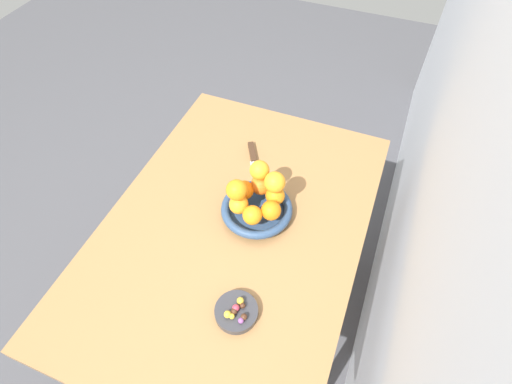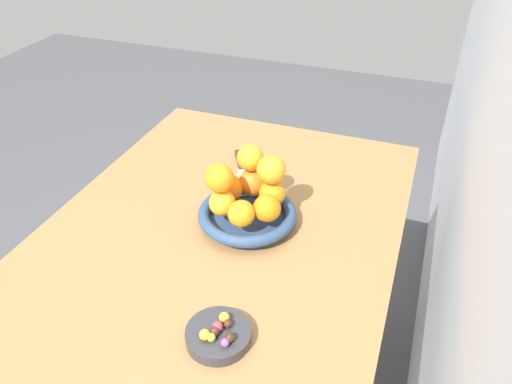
% 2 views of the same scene
% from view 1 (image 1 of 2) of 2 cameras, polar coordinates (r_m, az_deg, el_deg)
% --- Properties ---
extents(ground_plane, '(6.00, 6.00, 0.00)m').
position_cam_1_polar(ground_plane, '(1.87, -2.20, -17.76)').
color(ground_plane, '#4C4C51').
extents(wall_back, '(4.00, 0.05, 2.50)m').
position_cam_1_polar(wall_back, '(0.81, 30.98, 5.17)').
color(wall_back, silver).
rests_on(wall_back, ground_plane).
extents(dining_table, '(1.10, 0.76, 0.74)m').
position_cam_1_polar(dining_table, '(1.29, -3.07, -7.05)').
color(dining_table, '#9E7042').
rests_on(dining_table, ground_plane).
extents(fruit_bowl, '(0.22, 0.22, 0.04)m').
position_cam_1_polar(fruit_bowl, '(1.22, 0.11, -2.54)').
color(fruit_bowl, navy).
rests_on(fruit_bowl, dining_table).
extents(candy_dish, '(0.11, 0.11, 0.02)m').
position_cam_1_polar(candy_dish, '(1.07, -2.82, -16.72)').
color(candy_dish, '#333338').
rests_on(candy_dish, dining_table).
extents(orange_0, '(0.06, 0.06, 0.06)m').
position_cam_1_polar(orange_0, '(1.22, 0.73, 1.06)').
color(orange_0, orange).
rests_on(orange_0, fruit_bowl).
extents(orange_1, '(0.06, 0.06, 0.06)m').
position_cam_1_polar(orange_1, '(1.21, -1.84, 0.29)').
color(orange_1, orange).
rests_on(orange_1, fruit_bowl).
extents(orange_2, '(0.06, 0.06, 0.06)m').
position_cam_1_polar(orange_2, '(1.17, -2.47, -1.79)').
color(orange_2, orange).
rests_on(orange_2, fruit_bowl).
extents(orange_3, '(0.06, 0.06, 0.06)m').
position_cam_1_polar(orange_3, '(1.15, -0.52, -3.32)').
color(orange_3, orange).
rests_on(orange_3, fruit_bowl).
extents(orange_4, '(0.06, 0.06, 0.06)m').
position_cam_1_polar(orange_4, '(1.16, 2.16, -2.65)').
color(orange_4, orange).
rests_on(orange_4, fruit_bowl).
extents(orange_5, '(0.06, 0.06, 0.06)m').
position_cam_1_polar(orange_5, '(1.19, 2.75, -0.52)').
color(orange_5, orange).
rests_on(orange_5, fruit_bowl).
extents(orange_6, '(0.06, 0.06, 0.06)m').
position_cam_1_polar(orange_6, '(1.17, 0.51, 3.14)').
color(orange_6, orange).
rests_on(orange_6, orange_0).
extents(orange_7, '(0.06, 0.06, 0.06)m').
position_cam_1_polar(orange_7, '(1.13, -2.69, 0.26)').
color(orange_7, orange).
rests_on(orange_7, orange_2).
extents(orange_8, '(0.06, 0.06, 0.06)m').
position_cam_1_polar(orange_8, '(1.15, 2.70, 1.41)').
color(orange_8, orange).
rests_on(orange_8, orange_5).
extents(candy_ball_0, '(0.01, 0.01, 0.01)m').
position_cam_1_polar(candy_ball_0, '(1.05, -3.46, -17.30)').
color(candy_ball_0, gold).
rests_on(candy_ball_0, candy_dish).
extents(candy_ball_1, '(0.02, 0.02, 0.02)m').
position_cam_1_polar(candy_ball_1, '(1.05, -4.08, -17.03)').
color(candy_ball_1, gold).
rests_on(candy_ball_1, candy_dish).
extents(candy_ball_2, '(0.02, 0.02, 0.02)m').
position_cam_1_polar(candy_ball_2, '(1.04, -1.73, -17.39)').
color(candy_ball_2, '#472819').
rests_on(candy_ball_2, candy_dish).
extents(candy_ball_3, '(0.02, 0.02, 0.02)m').
position_cam_1_polar(candy_ball_3, '(1.05, -2.90, -16.21)').
color(candy_ball_3, '#C6384C').
rests_on(candy_ball_3, candy_dish).
extents(candy_ball_4, '(0.02, 0.02, 0.02)m').
position_cam_1_polar(candy_ball_4, '(1.06, -2.25, -15.26)').
color(candy_ball_4, gold).
rests_on(candy_ball_4, candy_dish).
extents(candy_ball_5, '(0.02, 0.02, 0.02)m').
position_cam_1_polar(candy_ball_5, '(1.05, -3.14, -16.64)').
color(candy_ball_5, '#472819').
rests_on(candy_ball_5, candy_dish).
extents(candy_ball_6, '(0.01, 0.01, 0.01)m').
position_cam_1_polar(candy_ball_6, '(1.04, -2.17, -17.87)').
color(candy_ball_6, '#8C4C99').
rests_on(candy_ball_6, candy_dish).
extents(candy_ball_7, '(0.02, 0.02, 0.02)m').
position_cam_1_polar(candy_ball_7, '(1.06, -1.92, -15.90)').
color(candy_ball_7, '#472819').
rests_on(candy_ball_7, candy_dish).
extents(knife, '(0.24, 0.15, 0.01)m').
position_cam_1_polar(knife, '(1.36, -0.18, 3.89)').
color(knife, '#3F2819').
rests_on(knife, dining_table).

